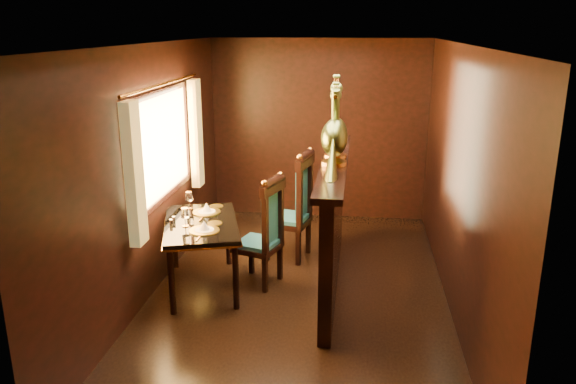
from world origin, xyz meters
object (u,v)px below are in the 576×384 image
at_px(peacock_left, 335,122).
at_px(dining_table, 201,228).
at_px(chair_left, 267,229).
at_px(peacock_right, 336,120).
at_px(chair_right, 298,203).

bearing_deg(peacock_left, dining_table, -178.54).
xyz_separation_m(chair_left, peacock_right, (0.68, 0.21, 1.12)).
distance_m(chair_right, peacock_left, 1.45).
relative_size(peacock_left, peacock_right, 1.08).
xyz_separation_m(dining_table, chair_right, (0.91, 0.88, 0.03)).
relative_size(dining_table, chair_left, 1.15).
bearing_deg(peacock_right, dining_table, -165.64).
distance_m(chair_left, peacock_left, 1.34).
height_order(dining_table, chair_left, chair_left).
bearing_deg(chair_right, peacock_left, -50.38).
bearing_deg(dining_table, peacock_left, -15.40).
bearing_deg(chair_left, chair_right, 89.62).
distance_m(chair_right, peacock_right, 1.27).
bearing_deg(chair_right, peacock_right, -38.36).
xyz_separation_m(dining_table, chair_left, (0.67, 0.14, -0.03)).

